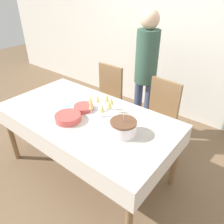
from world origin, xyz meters
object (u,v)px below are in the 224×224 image
object	(u,v)px
dining_chair_far_left	(106,96)
plate_stack_dessert	(84,108)
champagne_tray	(102,106)
plate_stack_main	(68,117)
dining_chair_far_right	(158,116)
person_standing	(146,66)
birthday_cake	(123,128)

from	to	relation	value
dining_chair_far_left	plate_stack_dessert	world-z (taller)	dining_chair_far_left
dining_chair_far_left	champagne_tray	bearing A→B (deg)	-52.62
plate_stack_main	dining_chair_far_right	bearing A→B (deg)	64.21
dining_chair_far_left	plate_stack_dessert	size ratio (longest dim) A/B	4.60
dining_chair_far_left	dining_chair_far_right	xyz separation A→B (m)	(0.83, -0.00, 0.00)
dining_chair_far_left	person_standing	world-z (taller)	person_standing
plate_stack_main	champagne_tray	bearing A→B (deg)	60.03
champagne_tray	person_standing	xyz separation A→B (m)	(-0.03, 0.90, 0.17)
champagne_tray	dining_chair_far_right	bearing A→B (deg)	66.14
birthday_cake	plate_stack_main	bearing A→B (deg)	-164.02
dining_chair_far_right	birthday_cake	size ratio (longest dim) A/B	4.05
plate_stack_dessert	person_standing	xyz separation A→B (m)	(0.17, 0.96, 0.22)
dining_chair_far_right	champagne_tray	distance (m)	0.82
dining_chair_far_left	plate_stack_main	xyz separation A→B (m)	(0.35, -0.99, 0.28)
plate_stack_dessert	plate_stack_main	bearing A→B (deg)	-83.96
plate_stack_main	plate_stack_dessert	size ratio (longest dim) A/B	1.22
person_standing	plate_stack_main	bearing A→B (deg)	-96.69
champagne_tray	plate_stack_main	size ratio (longest dim) A/B	1.36
birthday_cake	plate_stack_dessert	world-z (taller)	birthday_cake
dining_chair_far_left	champagne_tray	world-z (taller)	dining_chair_far_left
dining_chair_far_left	person_standing	size ratio (longest dim) A/B	0.57
birthday_cake	plate_stack_main	size ratio (longest dim) A/B	0.93
plate_stack_main	birthday_cake	bearing A→B (deg)	15.98
birthday_cake	person_standing	distance (m)	1.13
dining_chair_far_left	birthday_cake	world-z (taller)	birthday_cake
dining_chair_far_left	birthday_cake	xyz separation A→B (m)	(0.90, -0.83, 0.31)
dining_chair_far_right	person_standing	distance (m)	0.63
dining_chair_far_left	birthday_cake	distance (m)	1.27
person_standing	dining_chair_far_left	bearing A→B (deg)	-157.07
plate_stack_main	person_standing	distance (m)	1.23
dining_chair_far_left	plate_stack_dessert	bearing A→B (deg)	-66.40
dining_chair_far_right	plate_stack_main	world-z (taller)	dining_chair_far_right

